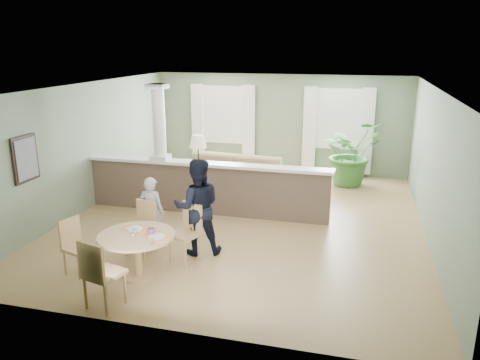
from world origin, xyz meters
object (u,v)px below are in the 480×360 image
(dining_table, at_px, (138,243))
(chair_far_boy, at_px, (143,225))
(houseplant, at_px, (350,153))
(child_person, at_px, (152,212))
(man_person, at_px, (197,207))
(chair_near, at_px, (99,272))
(chair_side, at_px, (76,244))
(sofa, at_px, (231,175))
(chair_far_man, at_px, (188,229))

(dining_table, distance_m, chair_far_boy, 0.92)
(houseplant, bearing_deg, dining_table, -116.73)
(chair_far_boy, distance_m, child_person, 0.31)
(chair_far_boy, bearing_deg, man_person, 23.86)
(chair_near, relative_size, child_person, 0.79)
(chair_side, relative_size, man_person, 0.53)
(sofa, relative_size, dining_table, 2.52)
(sofa, distance_m, man_person, 3.48)
(chair_far_man, distance_m, child_person, 0.88)
(chair_far_boy, bearing_deg, chair_near, -71.49)
(chair_far_boy, relative_size, chair_side, 1.02)
(chair_far_boy, xyz_separation_m, child_person, (0.04, 0.27, 0.14))
(houseplant, relative_size, man_person, 1.00)
(dining_table, distance_m, chair_far_man, 0.94)
(houseplant, xyz_separation_m, dining_table, (-2.98, -5.92, -0.27))
(chair_near, bearing_deg, chair_far_man, -94.51)
(man_person, bearing_deg, houseplant, -136.59)
(chair_far_boy, distance_m, chair_side, 1.18)
(sofa, bearing_deg, man_person, -78.03)
(houseplant, relative_size, chair_near, 1.65)
(sofa, height_order, chair_far_boy, chair_far_boy)
(houseplant, height_order, chair_near, houseplant)
(chair_side, bearing_deg, chair_far_man, -41.48)
(dining_table, xyz_separation_m, chair_far_man, (0.52, 0.79, -0.03))
(chair_far_boy, bearing_deg, chair_side, -114.18)
(chair_side, relative_size, child_person, 0.70)
(chair_far_man, bearing_deg, houseplant, 87.82)
(chair_near, distance_m, man_person, 2.16)
(chair_far_man, relative_size, chair_side, 1.08)
(houseplant, relative_size, chair_far_boy, 1.83)
(child_person, bearing_deg, dining_table, 107.17)
(houseplant, bearing_deg, sofa, -153.02)
(sofa, xyz_separation_m, houseplant, (2.76, 1.41, 0.40))
(chair_side, distance_m, man_person, 2.02)
(dining_table, height_order, chair_far_man, chair_far_man)
(chair_far_boy, distance_m, chair_near, 1.84)
(chair_near, height_order, child_person, child_person)
(child_person, bearing_deg, chair_far_boy, 84.42)
(sofa, xyz_separation_m, chair_near, (-0.30, -5.47, 0.13))
(sofa, height_order, chair_far_man, chair_far_man)
(sofa, height_order, child_person, child_person)
(sofa, relative_size, houseplant, 1.76)
(chair_far_man, bearing_deg, sofa, 118.09)
(dining_table, xyz_separation_m, man_person, (0.59, 1.07, 0.27))
(chair_far_boy, relative_size, chair_far_man, 0.95)
(chair_near, bearing_deg, sofa, -78.71)
(chair_far_boy, bearing_deg, chair_far_man, 6.00)
(dining_table, distance_m, man_person, 1.25)
(chair_far_man, bearing_deg, chair_near, -85.46)
(sofa, bearing_deg, chair_far_boy, -92.72)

